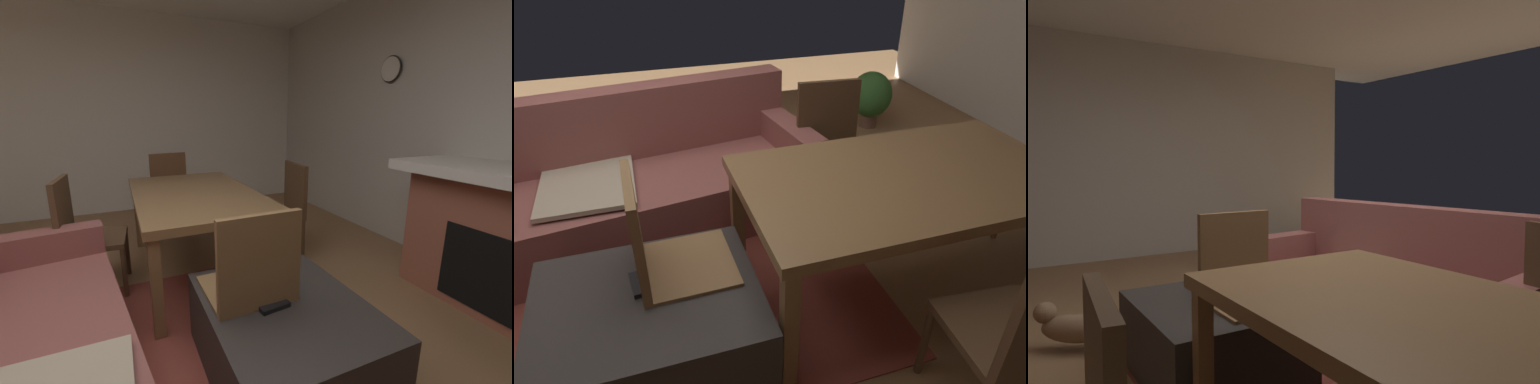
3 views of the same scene
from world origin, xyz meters
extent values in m
plane|color=olive|center=(0.00, 0.00, 0.00)|extent=(8.81, 8.81, 0.00)
cube|color=beige|center=(-3.67, 0.00, 1.38)|extent=(0.12, 6.12, 2.76)
cube|color=brown|center=(-0.03, -0.16, 0.01)|extent=(2.60, 2.00, 0.01)
cube|color=#8C4C47|center=(0.13, 0.43, 0.21)|extent=(2.22, 1.16, 0.42)
cube|color=#8C4C47|center=(0.08, 0.76, 0.66)|extent=(2.13, 0.49, 0.48)
cube|color=#8C4C47|center=(1.09, 0.56, 0.52)|extent=(0.30, 0.89, 0.20)
cube|color=#8C4C47|center=(-0.83, 0.29, 0.52)|extent=(0.30, 0.89, 0.20)
cube|color=tan|center=(-0.29, 0.37, 0.45)|extent=(0.56, 0.75, 0.03)
cube|color=#2D2826|center=(-0.03, -0.75, 0.22)|extent=(1.00, 0.80, 0.43)
cube|color=black|center=(-0.06, -0.68, 0.44)|extent=(0.07, 0.16, 0.02)
cube|color=brown|center=(1.33, -0.61, 0.71)|extent=(1.70, 1.00, 0.06)
cube|color=brown|center=(0.54, -0.17, 0.34)|extent=(0.07, 0.07, 0.68)
cube|color=brown|center=(0.54, -1.05, 0.34)|extent=(0.07, 0.07, 0.68)
cube|color=brown|center=(0.18, -0.61, 0.43)|extent=(0.45, 0.45, 0.04)
cube|color=brown|center=(-0.02, -0.61, 0.69)|extent=(0.05, 0.44, 0.48)
cylinder|color=brown|center=(0.37, -0.40, 0.21)|extent=(0.04, 0.04, 0.41)
cylinder|color=brown|center=(0.38, -0.80, 0.21)|extent=(0.04, 0.04, 0.41)
cylinder|color=brown|center=(-0.03, -0.41, 0.21)|extent=(0.04, 0.04, 0.41)
cylinder|color=brown|center=(-0.02, -0.81, 0.21)|extent=(0.04, 0.04, 0.41)
cylinder|color=#513823|center=(1.14, 0.41, 0.21)|extent=(0.04, 0.04, 0.41)
ellipsoid|color=#8C6B4C|center=(-0.82, -1.34, 0.14)|extent=(0.42, 0.49, 0.19)
sphere|color=#8C6B4C|center=(-0.94, -1.52, 0.25)|extent=(0.14, 0.14, 0.14)
camera|label=1|loc=(-1.29, -0.03, 1.38)|focal=21.98mm
camera|label=2|loc=(0.04, -2.31, 1.84)|focal=31.61mm
camera|label=3|loc=(2.34, -1.80, 1.21)|focal=32.23mm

